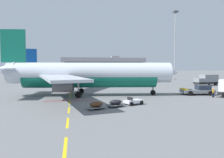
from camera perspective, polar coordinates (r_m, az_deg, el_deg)
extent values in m
plane|color=slate|center=(56.92, 11.78, -2.20)|extent=(400.00, 400.00, 0.00)
cube|color=yellow|center=(15.54, -12.42, -17.34)|extent=(0.24, 4.00, 0.01)
cube|color=yellow|center=(21.67, -11.81, -11.33)|extent=(0.24, 4.00, 0.01)
cube|color=yellow|center=(27.60, -11.50, -8.13)|extent=(0.24, 4.00, 0.01)
cube|color=yellow|center=(33.34, -11.31, -6.13)|extent=(0.24, 4.00, 0.01)
cube|color=yellow|center=(40.46, -11.15, -4.45)|extent=(0.24, 4.00, 0.01)
cube|color=yellow|center=(46.81, -11.05, -3.39)|extent=(0.24, 4.00, 0.01)
cube|color=yellow|center=(52.52, -10.98, -2.65)|extent=(0.24, 4.00, 0.01)
cube|color=yellow|center=(58.50, -10.92, -2.04)|extent=(0.24, 4.00, 0.01)
cube|color=yellow|center=(64.61, -10.87, -1.53)|extent=(0.24, 4.00, 0.01)
cube|color=yellow|center=(70.73, -10.83, -1.10)|extent=(0.24, 4.00, 0.01)
cube|color=yellow|center=(77.42, -10.79, -0.72)|extent=(0.24, 4.00, 0.01)
cube|color=yellow|center=(84.72, -10.76, -0.37)|extent=(0.24, 4.00, 0.01)
cube|color=yellow|center=(90.40, -10.74, -0.13)|extent=(0.24, 4.00, 0.01)
cube|color=yellow|center=(97.69, -10.71, 0.13)|extent=(0.24, 4.00, 0.01)
cube|color=#B21414|center=(34.89, -11.27, -5.71)|extent=(8.00, 0.40, 0.01)
cylinder|color=silver|center=(39.98, -5.80, 1.68)|extent=(30.34, 7.53, 3.80)
cylinder|color=#0F604C|center=(40.03, -5.79, 0.19)|extent=(24.74, 6.53, 3.50)
cone|color=silver|center=(42.08, 15.14, 1.67)|extent=(3.94, 4.13, 3.72)
cone|color=silver|center=(43.62, -26.96, 2.10)|extent=(4.57, 3.73, 3.23)
cube|color=#192333|center=(41.75, 13.79, 2.59)|extent=(1.94, 3.03, 0.60)
cube|color=#0F604C|center=(43.10, -24.97, 8.03)|extent=(4.41, 0.91, 6.00)
cube|color=silver|center=(46.18, -24.18, 2.57)|extent=(3.97, 6.75, 0.24)
cube|color=silver|center=(40.26, -27.44, 2.41)|extent=(3.97, 6.75, 0.24)
cube|color=#B7BCC6|center=(48.80, -10.02, 1.40)|extent=(11.87, 17.36, 0.36)
cube|color=#B7BCC6|center=(31.99, -13.62, 0.33)|extent=(8.26, 17.63, 0.36)
cylinder|color=#4C4F54|center=(45.91, -10.63, -0.54)|extent=(3.44, 2.48, 2.10)
cylinder|color=black|center=(45.74, -8.64, -0.54)|extent=(0.34, 1.79, 1.79)
cylinder|color=#4C4F54|center=(35.07, -12.94, -1.78)|extent=(3.44, 2.48, 2.10)
cylinder|color=black|center=(34.83, -10.34, -1.78)|extent=(0.34, 1.79, 1.79)
cylinder|color=gray|center=(41.34, 10.94, -1.74)|extent=(0.28, 0.28, 2.67)
cylinder|color=black|center=(41.48, 10.92, -3.57)|extent=(1.02, 0.40, 0.99)
cylinder|color=gray|center=(42.85, -8.30, -1.50)|extent=(0.28, 0.28, 2.61)
cylinder|color=black|center=(43.32, -8.24, -3.18)|extent=(1.14, 0.48, 1.10)
cylinder|color=black|center=(42.63, -8.32, -3.28)|extent=(1.14, 0.48, 1.10)
cylinder|color=gray|center=(37.69, -9.00, -2.17)|extent=(0.28, 0.28, 2.61)
cylinder|color=black|center=(38.19, -8.93, -4.07)|extent=(1.14, 0.48, 1.10)
cylinder|color=black|center=(37.50, -9.03, -4.21)|extent=(1.14, 0.48, 1.10)
cube|color=slate|center=(44.39, 21.89, -3.04)|extent=(6.35, 3.67, 0.60)
cube|color=#192333|center=(44.76, 23.18, -2.05)|extent=(2.69, 2.46, 0.90)
cube|color=yellow|center=(43.35, 18.71, -2.56)|extent=(1.07, 2.60, 0.24)
sphere|color=orange|center=(44.71, 23.20, -1.35)|extent=(0.16, 0.16, 0.16)
cylinder|color=black|center=(42.39, 20.27, -3.63)|extent=(0.95, 0.53, 0.90)
cylinder|color=black|center=(44.98, 18.93, -3.21)|extent=(0.95, 0.53, 0.90)
cylinder|color=black|center=(43.97, 24.92, -3.49)|extent=(0.95, 0.53, 0.90)
cylinder|color=black|center=(46.47, 23.36, -3.10)|extent=(0.95, 0.53, 0.90)
cylinder|color=white|center=(81.42, -11.43, 2.38)|extent=(29.06, 8.01, 3.64)
cylinder|color=#0F479E|center=(81.44, -11.42, 1.67)|extent=(23.71, 6.90, 3.35)
cone|color=white|center=(84.59, -1.70, 2.48)|extent=(3.86, 4.04, 3.57)
cone|color=white|center=(80.77, -22.11, 2.51)|extent=(4.45, 3.67, 3.10)
cube|color=#192333|center=(84.28, -2.35, 2.91)|extent=(1.93, 2.93, 0.57)
cube|color=#0F479E|center=(80.77, -20.99, 5.54)|extent=(4.22, 0.99, 5.75)
cube|color=white|center=(83.79, -21.33, 2.74)|extent=(3.97, 6.53, 0.23)
cube|color=white|center=(77.66, -21.49, 2.70)|extent=(3.97, 6.53, 0.23)
cube|color=#B7BCC6|center=(89.12, -14.57, 2.12)|extent=(7.49, 16.85, 0.34)
cube|color=#B7BCC6|center=(72.90, -13.53, 1.88)|extent=(11.73, 16.54, 0.34)
cylinder|color=#4C4F54|center=(86.28, -14.49, 1.16)|extent=(3.34, 2.46, 2.01)
cylinder|color=black|center=(86.42, -13.48, 1.18)|extent=(0.38, 1.71, 1.71)
cylinder|color=#4C4F54|center=(75.79, -13.84, 0.88)|extent=(3.34, 2.46, 2.01)
cylinder|color=black|center=(75.95, -12.69, 0.90)|extent=(0.38, 1.71, 1.71)
cylinder|color=gray|center=(83.80, -3.66, 0.84)|extent=(0.27, 0.27, 2.55)
cylinder|color=black|center=(83.87, -3.66, -0.03)|extent=(0.98, 0.41, 0.95)
cylinder|color=gray|center=(83.73, -12.94, 0.78)|extent=(0.27, 0.27, 2.50)
cylinder|color=black|center=(84.13, -12.96, -0.06)|extent=(1.09, 0.49, 1.05)
cylinder|color=black|center=(83.46, -12.91, -0.09)|extent=(1.09, 0.49, 1.05)
cylinder|color=gray|center=(78.79, -12.55, 0.62)|extent=(0.27, 0.27, 2.50)
cylinder|color=black|center=(79.19, -12.56, -0.27)|extent=(1.09, 0.49, 1.05)
cylinder|color=black|center=(78.52, -12.51, -0.30)|extent=(1.09, 0.49, 1.05)
cylinder|color=silver|center=(121.52, -17.48, 2.44)|extent=(24.10, 16.92, 3.33)
cylinder|color=#0F479E|center=(121.53, -17.48, 2.01)|extent=(19.80, 14.07, 3.07)
cone|color=silver|center=(127.70, -12.11, 2.56)|extent=(4.34, 4.40, 3.27)
cone|color=silver|center=(116.30, -23.66, 2.48)|extent=(4.63, 4.36, 2.83)
cube|color=#192333|center=(127.23, -12.47, 2.82)|extent=(2.52, 2.86, 0.53)
cube|color=#0F479E|center=(116.83, -22.99, 4.40)|extent=(3.43, 2.33, 5.26)
cube|color=silver|center=(119.25, -23.69, 2.62)|extent=(5.37, 6.24, 0.21)
cube|color=silver|center=(113.96, -22.76, 2.61)|extent=(5.37, 6.24, 0.21)
cube|color=#B7BCC6|center=(126.94, -20.34, 2.23)|extent=(7.46, 15.47, 0.32)
cube|color=#B7BCC6|center=(113.30, -17.47, 2.17)|extent=(14.30, 12.56, 0.32)
cylinder|color=#4C4F54|center=(124.49, -19.92, 1.64)|extent=(3.36, 3.06, 1.84)
cylinder|color=black|center=(125.04, -19.33, 1.65)|extent=(0.93, 1.38, 1.57)
cylinder|color=#4C4F54|center=(115.66, -18.07, 1.55)|extent=(3.36, 3.06, 1.84)
cylinder|color=black|center=(116.25, -17.44, 1.57)|extent=(0.93, 1.38, 1.57)
cylinder|color=gray|center=(126.36, -13.18, 1.55)|extent=(0.25, 0.25, 2.34)
cylinder|color=black|center=(126.41, -13.17, 1.03)|extent=(0.87, 0.67, 0.87)
cylinder|color=gray|center=(122.91, -18.66, 1.43)|extent=(0.25, 0.25, 2.29)
cylinder|color=black|center=(123.23, -18.71, 0.90)|extent=(0.98, 0.77, 0.96)
cylinder|color=black|center=(122.67, -18.59, 0.89)|extent=(0.98, 0.77, 0.96)
cylinder|color=gray|center=(118.76, -17.76, 1.38)|extent=(0.25, 0.25, 2.29)
cylinder|color=black|center=(119.08, -17.81, 0.83)|extent=(0.98, 0.77, 0.96)
cylinder|color=black|center=(118.52, -17.69, 0.82)|extent=(0.98, 0.77, 0.96)
cube|color=black|center=(66.74, 23.90, -0.97)|extent=(7.27, 3.39, 0.60)
cube|color=gray|center=(65.14, 22.42, -0.28)|extent=(2.69, 2.63, 1.10)
cube|color=#192333|center=(64.38, 21.65, -0.22)|extent=(0.34, 1.91, 0.64)
cube|color=gray|center=(67.32, 24.54, 0.20)|extent=(5.06, 3.07, 2.10)
cylinder|color=black|center=(64.37, 23.15, -1.33)|extent=(0.99, 0.42, 0.96)
cylinder|color=black|center=(66.17, 21.76, -1.18)|extent=(0.99, 0.42, 0.96)
cylinder|color=black|center=(67.44, 25.98, -1.20)|extent=(0.99, 0.42, 0.96)
cylinder|color=black|center=(69.16, 24.59, -1.06)|extent=(0.99, 0.42, 0.96)
cube|color=silver|center=(30.84, 5.78, -6.00)|extent=(2.94, 2.30, 0.44)
cube|color=black|center=(30.38, 4.82, -5.37)|extent=(0.54, 1.08, 0.56)
cylinder|color=black|center=(31.97, 6.26, -5.99)|extent=(0.59, 0.38, 0.56)
cylinder|color=black|center=(30.92, 7.92, -6.33)|extent=(0.59, 0.38, 0.56)
cylinder|color=black|center=(30.86, 3.63, -6.32)|extent=(0.59, 0.38, 0.56)
cylinder|color=black|center=(29.77, 5.26, -6.69)|extent=(0.59, 0.38, 0.56)
cube|color=slate|center=(29.05, 0.98, -6.93)|extent=(2.79, 2.31, 0.12)
ellipsoid|color=black|center=(28.99, 0.98, -6.19)|extent=(2.15, 1.81, 0.64)
cylinder|color=black|center=(29.61, 0.24, -6.85)|extent=(0.46, 0.30, 0.44)
cylinder|color=black|center=(28.51, 1.74, -7.25)|extent=(0.46, 0.30, 0.44)
cube|color=slate|center=(27.51, -4.25, -7.52)|extent=(2.79, 2.31, 0.12)
ellipsoid|color=#4C2D19|center=(27.44, -4.25, -6.74)|extent=(2.15, 1.81, 0.64)
cylinder|color=black|center=(28.10, -4.92, -7.42)|extent=(0.46, 0.30, 0.44)
cylinder|color=black|center=(26.94, -3.55, -7.88)|extent=(0.46, 0.30, 0.44)
cylinder|color=#191E38|center=(41.81, 25.58, -3.88)|extent=(0.16, 0.16, 0.86)
cylinder|color=#191E38|center=(41.65, 25.34, -3.91)|extent=(0.16, 0.16, 0.86)
cube|color=orange|center=(41.64, 25.49, -2.87)|extent=(0.49, 0.52, 0.64)
cube|color=silver|center=(41.64, 25.49, -2.83)|extent=(0.50, 0.54, 0.06)
sphere|color=beige|center=(41.60, 25.50, -2.28)|extent=(0.23, 0.23, 0.23)
cylinder|color=orange|center=(41.93, 25.57, -2.79)|extent=(0.09, 0.09, 0.58)
cylinder|color=orange|center=(41.34, 25.40, -2.87)|extent=(0.09, 0.09, 0.58)
cylinder|color=slate|center=(90.04, 16.37, -0.04)|extent=(0.70, 0.70, 0.60)
cylinder|color=#9EA0A5|center=(90.25, 16.51, 8.37)|extent=(0.36, 0.36, 27.04)
cube|color=#3F3F44|center=(92.50, 16.66, 16.90)|extent=(1.80, 1.80, 0.50)
cube|color=gray|center=(166.42, -2.41, 3.58)|extent=(63.44, 19.36, 12.01)
cube|color=#192333|center=(156.78, -1.91, 3.81)|extent=(58.36, 0.12, 4.32)
cube|color=gray|center=(168.16, 0.81, 5.90)|extent=(6.00, 5.00, 1.60)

